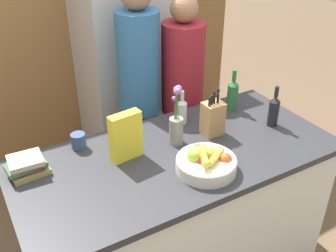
% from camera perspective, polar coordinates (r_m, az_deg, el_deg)
% --- Properties ---
extents(kitchen_island, '(1.78, 0.84, 0.94)m').
position_cam_1_polar(kitchen_island, '(2.45, 1.26, -12.98)').
color(kitchen_island, silver).
rests_on(kitchen_island, ground_plane).
extents(back_wall_wood, '(2.98, 0.12, 2.60)m').
position_cam_1_polar(back_wall_wood, '(3.38, -13.53, 15.19)').
color(back_wall_wood, olive).
rests_on(back_wall_wood, ground_plane).
extents(refrigerator, '(0.75, 0.63, 2.01)m').
position_cam_1_polar(refrigerator, '(3.25, -5.68, 9.78)').
color(refrigerator, '#B7B7BC').
rests_on(refrigerator, ground_plane).
extents(fruit_bowl, '(0.31, 0.31, 0.12)m').
position_cam_1_polar(fruit_bowl, '(2.02, 5.61, -5.28)').
color(fruit_bowl, silver).
rests_on(fruit_bowl, kitchen_island).
extents(knife_block, '(0.12, 0.10, 0.28)m').
position_cam_1_polar(knife_block, '(2.29, 6.51, 1.17)').
color(knife_block, '#A87A4C').
rests_on(knife_block, kitchen_island).
extents(flower_vase, '(0.08, 0.08, 0.35)m').
position_cam_1_polar(flower_vase, '(2.18, 1.22, 0.25)').
color(flower_vase, gray).
rests_on(flower_vase, kitchen_island).
extents(cereal_box, '(0.18, 0.08, 0.27)m').
position_cam_1_polar(cereal_box, '(2.06, -6.16, -1.51)').
color(cereal_box, yellow).
rests_on(cereal_box, kitchen_island).
extents(coffee_mug, '(0.08, 0.11, 0.09)m').
position_cam_1_polar(coffee_mug, '(2.23, -12.85, -2.09)').
color(coffee_mug, '#334770').
rests_on(coffee_mug, kitchen_island).
extents(book_stack, '(0.21, 0.16, 0.09)m').
position_cam_1_polar(book_stack, '(2.10, -19.83, -5.49)').
color(book_stack, '#99844C').
rests_on(book_stack, kitchen_island).
extents(bottle_oil, '(0.06, 0.06, 0.26)m').
position_cam_1_polar(bottle_oil, '(2.44, 15.10, 2.23)').
color(bottle_oil, black).
rests_on(bottle_oil, kitchen_island).
extents(bottle_vinegar, '(0.07, 0.07, 0.27)m').
position_cam_1_polar(bottle_vinegar, '(2.58, 9.36, 4.61)').
color(bottle_vinegar, '#286633').
rests_on(bottle_vinegar, kitchen_island).
extents(bottle_wine, '(0.06, 0.06, 0.22)m').
position_cam_1_polar(bottle_wine, '(2.39, 2.05, 2.27)').
color(bottle_wine, '#B2BCC1').
rests_on(bottle_wine, kitchen_island).
extents(person_at_sink, '(0.29, 0.29, 1.73)m').
position_cam_1_polar(person_at_sink, '(2.73, -4.12, 5.40)').
color(person_at_sink, '#383842').
rests_on(person_at_sink, ground_plane).
extents(person_in_blue, '(0.30, 0.30, 1.61)m').
position_cam_1_polar(person_in_blue, '(2.86, 2.10, 4.85)').
color(person_in_blue, '#383842').
rests_on(person_in_blue, ground_plane).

